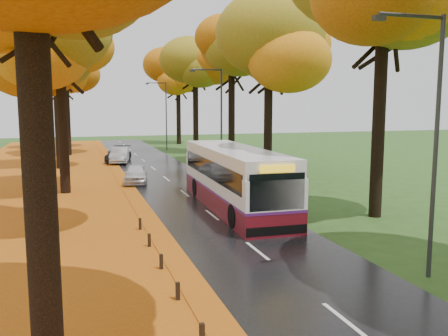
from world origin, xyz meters
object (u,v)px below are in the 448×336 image
bus (234,177)px  streetlamp_far (164,110)px  car_white (136,174)px  car_silver (120,155)px  car_dark (118,154)px  streetlamp_mid (218,114)px  streetlamp_near (430,127)px

bus → streetlamp_far: bearing=87.6°
car_white → car_silver: size_ratio=0.86×
car_dark → bus: bearing=-65.4°
streetlamp_far → bus: streetlamp_far is taller
bus → car_silver: bus is taller
streetlamp_mid → car_silver: streetlamp_mid is taller
car_white → car_dark: bearing=99.6°
bus → car_white: bearing=114.1°
streetlamp_near → bus: (-2.39, 11.23, -3.04)m
streetlamp_near → car_silver: streetlamp_near is taller
streetlamp_far → car_dark: (-6.30, -10.19, -3.98)m
streetlamp_far → car_dark: bearing=-121.7°
car_silver → car_dark: 1.16m
streetlamp_near → streetlamp_far: same height
streetlamp_far → car_white: (-6.30, -23.28, -4.04)m
streetlamp_near → streetlamp_far: bearing=90.0°
bus → car_white: bus is taller
streetlamp_mid → bus: 11.44m
streetlamp_far → bus: bearing=-94.2°
streetlamp_mid → car_dark: streetlamp_mid is taller
car_dark → car_silver: bearing=-75.2°
car_white → streetlamp_far: bearing=84.4°
streetlamp_far → car_white: size_ratio=2.14×
bus → streetlamp_mid: bearing=79.2°
streetlamp_mid → car_white: bearing=-168.5°
streetlamp_mid → streetlamp_far: same height
car_dark → streetlamp_mid: bearing=-47.2°
streetlamp_near → bus: streetlamp_near is taller
streetlamp_near → car_dark: size_ratio=1.67×
bus → car_white: (-3.91, 9.49, -0.99)m
car_silver → car_dark: (0.00, 1.16, -0.02)m
car_white → car_silver: car_silver is taller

